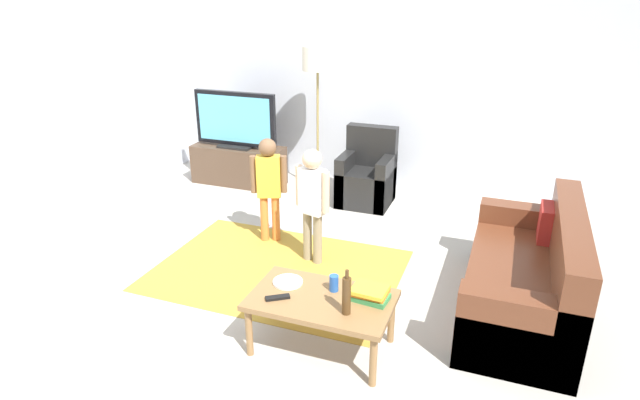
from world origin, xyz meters
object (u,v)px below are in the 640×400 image
(tv_remote, at_px, (278,297))
(couch, at_px, (532,281))
(book_stack, at_px, (370,293))
(coffee_table, at_px, (321,304))
(soda_can, at_px, (334,283))
(tv_stand, at_px, (239,165))
(armchair, at_px, (367,178))
(floor_lamp, at_px, (318,67))
(child_center, at_px, (312,196))
(bottle, at_px, (347,295))
(tv, at_px, (235,120))
(child_near_tv, at_px, (269,181))
(plate, at_px, (288,282))

(tv_remote, bearing_deg, couch, -0.22)
(couch, height_order, book_stack, couch)
(coffee_table, bearing_deg, couch, 35.78)
(soda_can, bearing_deg, tv_stand, 129.63)
(armchair, relative_size, tv_remote, 5.29)
(floor_lamp, height_order, tv_remote, floor_lamp)
(child_center, bearing_deg, bottle, -60.21)
(tv, xyz_separation_m, couch, (3.61, -1.84, -0.56))
(bottle, distance_m, soda_can, 0.30)
(coffee_table, bearing_deg, book_stack, 17.85)
(tv_stand, bearing_deg, soda_can, -50.37)
(book_stack, xyz_separation_m, soda_can, (-0.27, 0.02, 0.01))
(coffee_table, relative_size, book_stack, 3.61)
(book_stack, bearing_deg, child_near_tv, 136.12)
(couch, bearing_deg, book_stack, -140.01)
(soda_can, bearing_deg, tv_remote, -143.97)
(couch, xyz_separation_m, book_stack, (-1.07, -0.90, 0.18))
(tv, distance_m, tv_remote, 3.57)
(child_near_tv, xyz_separation_m, soda_can, (1.15, -1.35, -0.17))
(armchair, distance_m, bottle, 3.03)
(soda_can, bearing_deg, plate, -176.73)
(book_stack, bearing_deg, tv_remote, -159.60)
(tv, xyz_separation_m, plate, (1.92, -2.74, -0.42))
(couch, relative_size, child_near_tv, 1.67)
(child_center, xyz_separation_m, soda_can, (0.59, -1.08, -0.18))
(child_near_tv, distance_m, soda_can, 1.78)
(tv, relative_size, book_stack, 3.98)
(couch, bearing_deg, bottle, -136.20)
(tv_stand, bearing_deg, floor_lamp, 8.24)
(tv_stand, relative_size, coffee_table, 1.20)
(bottle, distance_m, tv_remote, 0.52)
(tv_stand, height_order, couch, couch)
(tv_stand, relative_size, floor_lamp, 0.67)
(tv_stand, distance_m, soda_can, 3.57)
(tv_stand, height_order, tv, tv)
(armchair, height_order, bottle, armchair)
(child_center, height_order, plate, child_center)
(floor_lamp, bearing_deg, armchair, -15.18)
(bottle, bearing_deg, child_center, 119.79)
(armchair, relative_size, coffee_table, 0.90)
(couch, height_order, child_near_tv, child_near_tv)
(child_near_tv, bearing_deg, tv_stand, 128.75)
(tv_stand, relative_size, child_center, 1.09)
(armchair, bearing_deg, tv_remote, -86.37)
(coffee_table, xyz_separation_m, plate, (-0.30, 0.10, 0.06))
(book_stack, bearing_deg, armchair, 106.07)
(tv, xyz_separation_m, armchair, (1.75, -0.02, -0.55))
(coffee_table, height_order, tv_remote, tv_remote)
(coffee_table, relative_size, plate, 4.55)
(coffee_table, bearing_deg, tv_stand, 127.81)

